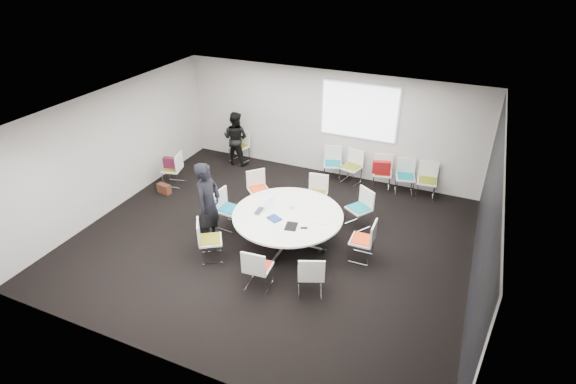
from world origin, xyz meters
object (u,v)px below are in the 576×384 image
at_px(chair_ring_a, 362,247).
at_px(chair_ring_c, 316,201).
at_px(chair_ring_g, 258,275).
at_px(laptop, 261,211).
at_px(cup, 291,207).
at_px(chair_ring_b, 359,215).
at_px(chair_ring_h, 311,281).
at_px(person_back, 236,138).
at_px(chair_back_b, 351,173).
at_px(chair_back_c, 382,179).
at_px(chair_spare_left, 174,175).
at_px(person_main, 208,205).
at_px(chair_back_d, 405,183).
at_px(chair_back_a, 332,170).
at_px(chair_ring_d, 259,196).
at_px(chair_person_back, 240,152).
at_px(brown_bag, 164,189).
at_px(chair_back_e, 426,187).
at_px(chair_ring_e, 229,216).
at_px(chair_ring_f, 210,247).
at_px(conference_table, 288,222).
at_px(maroon_bag, 171,163).

bearing_deg(chair_ring_a, chair_ring_c, 46.27).
xyz_separation_m(chair_ring_g, laptop, (-0.59, 1.31, 0.47)).
bearing_deg(cup, chair_ring_b, 41.11).
bearing_deg(chair_ring_b, chair_ring_h, 119.24).
relative_size(chair_ring_a, person_back, 0.58).
bearing_deg(chair_back_b, chair_back_c, -163.75).
bearing_deg(cup, person_back, 135.93).
distance_m(chair_spare_left, person_main, 3.00).
relative_size(chair_back_c, chair_spare_left, 1.00).
bearing_deg(chair_ring_b, chair_back_d, -74.90).
xyz_separation_m(chair_ring_a, chair_back_a, (-1.64, 3.03, 0.00)).
relative_size(chair_ring_a, chair_ring_h, 1.00).
relative_size(chair_ring_d, chair_back_a, 1.00).
relative_size(chair_ring_g, chair_back_a, 1.00).
bearing_deg(chair_person_back, laptop, 141.10).
xyz_separation_m(chair_ring_a, chair_spare_left, (-5.31, 1.10, 0.00)).
bearing_deg(chair_ring_d, brown_bag, -37.14).
distance_m(chair_ring_c, chair_ring_h, 2.84).
height_order(chair_spare_left, person_main, person_main).
bearing_deg(person_back, chair_back_b, -177.12).
distance_m(chair_back_e, laptop, 4.40).
height_order(chair_back_c, brown_bag, chair_back_c).
bearing_deg(chair_ring_c, brown_bag, 3.27).
relative_size(chair_back_b, chair_spare_left, 1.00).
bearing_deg(chair_ring_e, chair_back_a, 160.42).
bearing_deg(chair_ring_f, chair_back_a, 131.69).
xyz_separation_m(chair_ring_b, chair_back_d, (0.64, 1.92, 0.00)).
relative_size(chair_back_b, laptop, 3.04).
distance_m(chair_ring_g, chair_back_a, 4.60).
xyz_separation_m(person_main, cup, (1.47, 0.83, -0.15)).
xyz_separation_m(chair_ring_g, chair_person_back, (-2.93, 4.61, 0.00)).
height_order(chair_ring_e, chair_person_back, same).
bearing_deg(conference_table, chair_person_back, 132.37).
distance_m(chair_ring_d, maroon_bag, 2.56).
xyz_separation_m(chair_back_e, laptop, (-2.88, -3.30, 0.47)).
bearing_deg(chair_back_e, conference_table, 47.75).
relative_size(chair_ring_b, brown_bag, 2.44).
xyz_separation_m(conference_table, person_back, (-2.89, 3.00, 0.22)).
relative_size(chair_ring_a, chair_spare_left, 1.00).
bearing_deg(chair_back_b, chair_person_back, 15.36).
height_order(chair_ring_a, chair_ring_e, same).
relative_size(chair_back_d, laptop, 3.04).
distance_m(chair_back_d, chair_person_back, 4.70).
bearing_deg(chair_spare_left, laptop, -127.34).
xyz_separation_m(chair_back_b, chair_back_c, (0.81, 0.01, 0.00)).
bearing_deg(person_back, maroon_bag, 63.79).
xyz_separation_m(chair_ring_e, chair_ring_h, (2.43, -1.31, 0.00)).
xyz_separation_m(chair_ring_e, brown_bag, (-2.27, 0.66, -0.16)).
height_order(laptop, maroon_bag, maroon_bag).
relative_size(chair_ring_b, cup, 9.78).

